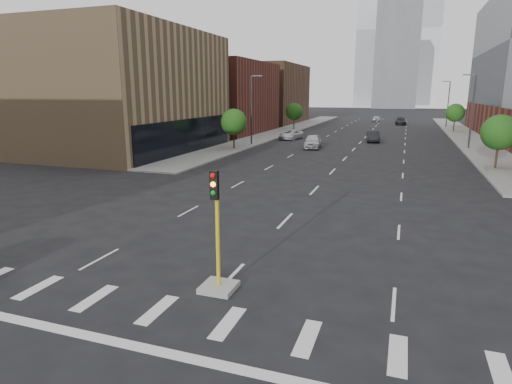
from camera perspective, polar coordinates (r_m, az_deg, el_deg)
The scene contains 21 objects.
sidewalk_left_far at distance 81.03m, azimuth 4.20°, elevation 8.27°, with size 5.00×92.00×0.15m, color gray.
sidewalk_right_far at distance 78.80m, azimuth 25.92°, elevation 6.86°, with size 5.00×92.00×0.15m, color gray.
building_left_mid at distance 55.24m, azimuth -18.51°, elevation 12.57°, with size 20.00×24.00×14.00m, color #937653.
building_left_far_a at distance 77.56m, azimuth -6.49°, elevation 12.39°, with size 20.00×22.00×12.00m, color brown.
building_left_far_b at distance 101.63m, azimuth -0.01°, elevation 12.92°, with size 20.00×24.00×13.00m, color brown.
tower_left at distance 226.15m, azimuth 16.52°, elevation 19.79°, with size 22.00×22.00×70.00m, color #B2B7BC.
tower_right at distance 266.06m, azimuth 21.19°, elevation 19.47°, with size 20.00×20.00×80.00m, color #B2B7BC.
tower_mid at distance 204.61m, azimuth 18.29°, elevation 16.76°, with size 18.00×18.00×44.00m, color slate.
median_traffic_signal at distance 15.44m, azimuth -5.10°, elevation -9.65°, with size 1.20×1.20×4.40m.
streetlight_right_a at distance 59.47m, azimuth 26.84°, elevation 9.92°, with size 1.60×0.22×9.07m.
streetlight_right_b at distance 94.29m, azimuth 24.20°, elevation 10.87°, with size 1.60×0.22×9.07m.
streetlight_left at distance 57.37m, azimuth -0.53°, elevation 11.24°, with size 1.60×0.22×9.07m.
tree_left_near at distance 53.00m, azimuth -2.99°, elevation 9.31°, with size 3.20×3.20×4.85m.
tree_left_far at distance 81.53m, azimuth 5.11°, elevation 10.62°, with size 3.20×3.20×4.85m.
tree_right_near at distance 44.85m, azimuth 29.72°, elevation 6.91°, with size 3.20×3.20×4.85m.
tree_right_far at distance 84.43m, azimuth 25.03°, elevation 9.55°, with size 3.20×3.20×4.85m.
car_near_left at distance 54.98m, azimuth 7.55°, elevation 6.70°, with size 2.03×5.04×1.72m, color #BCBCC1.
car_mid_right at distance 63.86m, azimuth 15.32°, elevation 7.17°, with size 1.66×4.77×1.57m, color black.
car_far_left at distance 65.26m, azimuth 4.70°, elevation 7.65°, with size 2.39×5.18×1.44m, color silver.
car_deep_right at distance 99.20m, azimuth 18.73°, elevation 8.92°, with size 2.18×5.37×1.56m, color black.
car_distant at distance 107.97m, azimuth 15.75°, elevation 9.38°, with size 1.69×4.21×1.43m, color #B2B2B7.
Camera 1 is at (5.94, -3.97, 6.95)m, focal length 30.00 mm.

